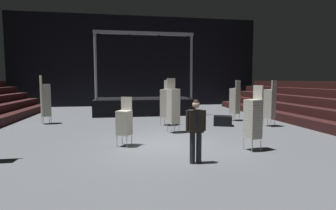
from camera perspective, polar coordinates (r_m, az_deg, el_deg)
The scene contains 12 objects.
ground_plane at distance 9.58m, azimuth -1.17°, elevation -8.81°, with size 22.00×30.00×0.10m, color #515459.
arena_end_wall at distance 24.29m, azimuth -6.47°, elevation 9.33°, with size 22.00×0.30×8.00m, color black.
stage_riser at distance 18.35m, azimuth -5.32°, elevation 0.03°, with size 6.53×3.44×5.32m.
man_with_tie at distance 7.29m, azimuth 6.03°, elevation -4.84°, with size 0.57×0.24×1.77m.
chair_stack_front_left at distance 9.32m, azimuth -9.41°, elevation -3.58°, with size 0.59×0.59×1.71m.
chair_stack_front_right at distance 9.05m, azimuth 17.88°, elevation -2.69°, with size 0.55×0.55×2.14m.
chair_stack_mid_left at distance 15.30m, azimuth -24.91°, elevation 1.04°, with size 0.59×0.59×2.56m.
chair_stack_mid_centre at distance 11.54m, azimuth 1.13°, elevation -0.12°, with size 0.57×0.57×2.39m.
chair_stack_rear_left at distance 15.50m, azimuth 14.23°, elevation 0.95°, with size 0.60×0.60×2.31m.
chair_stack_rear_right at distance 13.46m, azimuth -0.46°, elevation 0.48°, with size 0.62×0.62×2.31m.
chair_stack_rear_centre at distance 14.11m, azimuth 21.11°, elevation 0.34°, with size 0.60×0.60×2.31m.
equipment_road_case at distance 13.70m, azimuth 11.73°, elevation -3.35°, with size 0.90×0.60×0.50m, color black.
Camera 1 is at (-1.36, -9.19, 2.29)m, focal length 28.26 mm.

